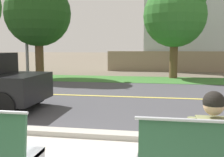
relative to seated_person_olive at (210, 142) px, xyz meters
The scene contains 10 objects.
ground_plane 7.63m from the seated_person_olive, 100.48° to the left, with size 140.00×140.00×0.00m, color #665B4C.
curb_edge 2.37m from the seated_person_olive, 127.16° to the left, with size 44.00×0.30×0.11m, color #ADA89E.
street_asphalt 6.17m from the seated_person_olive, 103.03° to the left, with size 52.00×8.00×0.01m, color #424247.
road_centre_line 6.17m from the seated_person_olive, 103.03° to the left, with size 48.00×0.14×0.01m, color #E0CC4C.
far_verge_grass 11.01m from the seated_person_olive, 97.23° to the left, with size 48.00×2.80×0.02m, color #38702D.
seated_person_olive is the anchor object (origin of this frame).
shade_tree_left 12.82m from the seated_person_olive, 122.66° to the left, with size 3.46×3.46×5.70m.
shade_tree_centre 12.22m from the seated_person_olive, 88.02° to the left, with size 3.36×3.36×5.54m.
garden_wall 16.14m from the seated_person_olive, 81.33° to the left, with size 13.00×0.36×1.40m, color gray.
house_across_street 19.71m from the seated_person_olive, 79.86° to the left, with size 10.71×6.91×7.59m.
Camera 1 is at (0.79, -2.42, 1.71)m, focal length 42.70 mm.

